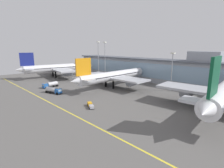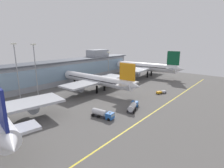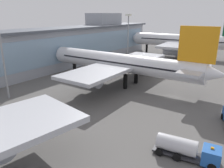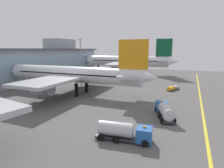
{
  "view_description": "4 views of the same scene",
  "coord_description": "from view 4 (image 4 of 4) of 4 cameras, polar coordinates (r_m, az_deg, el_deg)",
  "views": [
    {
      "loc": [
        68.71,
        -49.82,
        21.96
      ],
      "look_at": [
        5.86,
        11.19,
        3.08
      ],
      "focal_mm": 27.35,
      "sensor_mm": 36.0,
      "label": 1
    },
    {
      "loc": [
        -67.12,
        -50.82,
        27.58
      ],
      "look_at": [
        2.71,
        6.18,
        5.35
      ],
      "focal_mm": 28.86,
      "sensor_mm": 36.0,
      "label": 2
    },
    {
      "loc": [
        -49.87,
        -16.23,
        19.58
      ],
      "look_at": [
        -9.87,
        11.66,
        3.88
      ],
      "focal_mm": 35.04,
      "sensor_mm": 36.0,
      "label": 3
    },
    {
      "loc": [
        -48.48,
        -18.85,
        14.39
      ],
      "look_at": [
        3.84,
        3.49,
        3.72
      ],
      "focal_mm": 29.88,
      "sensor_mm": 36.0,
      "label": 4
    }
  ],
  "objects": [
    {
      "name": "apron_light_mast_centre",
      "position": [
        91.74,
        -9.61,
        9.72
      ],
      "size": [
        1.8,
        1.8,
        19.54
      ],
      "color": "gray",
      "rests_on": "ground"
    },
    {
      "name": "airliner_far_right",
      "position": [
        109.76,
        4.68,
        6.88
      ],
      "size": [
        45.84,
        57.28,
        19.92
      ],
      "rotation": [
        0.0,
        0.0,
        1.65
      ],
      "color": "black",
      "rests_on": "ground"
    },
    {
      "name": "taxiway_centreline_stripe",
      "position": [
        50.67,
        25.86,
        -6.96
      ],
      "size": [
        144.0,
        0.5,
        0.01
      ],
      "primitive_type": "cube",
      "color": "yellow",
      "rests_on": "ground"
    },
    {
      "name": "fuel_tanker_truck",
      "position": [
        30.61,
        4.21,
        -14.29
      ],
      "size": [
        3.89,
        9.28,
        2.9
      ],
      "rotation": [
        0.0,
        0.0,
        4.84
      ],
      "color": "black",
      "rests_on": "ground"
    },
    {
      "name": "terminal_building",
      "position": [
        83.45,
        -29.93,
        4.69
      ],
      "size": [
        128.85,
        14.0,
        19.88
      ],
      "color": "#9399A3",
      "rests_on": "ground"
    },
    {
      "name": "airliner_near_right",
      "position": [
        61.92,
        -11.98,
        2.8
      ],
      "size": [
        40.79,
        55.52,
        17.02
      ],
      "rotation": [
        0.0,
        0.0,
        1.58
      ],
      "color": "black",
      "rests_on": "ground"
    },
    {
      "name": "ground_plane",
      "position": [
        53.97,
        1.82,
        -4.84
      ],
      "size": [
        180.0,
        180.0,
        0.0
      ],
      "primitive_type": "plane",
      "color": "#5B5956"
    },
    {
      "name": "service_truck_far",
      "position": [
        42.06,
        15.72,
        -7.62
      ],
      "size": [
        9.34,
        5.42,
        2.9
      ],
      "rotation": [
        0.0,
        0.0,
        0.34
      ],
      "color": "black",
      "rests_on": "ground"
    },
    {
      "name": "baggage_tug_near",
      "position": [
        69.67,
        18.17,
        -1.16
      ],
      "size": [
        5.7,
        3.88,
        1.4
      ],
      "rotation": [
        0.0,
        0.0,
        2.69
      ],
      "color": "black",
      "rests_on": "ground"
    }
  ]
}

